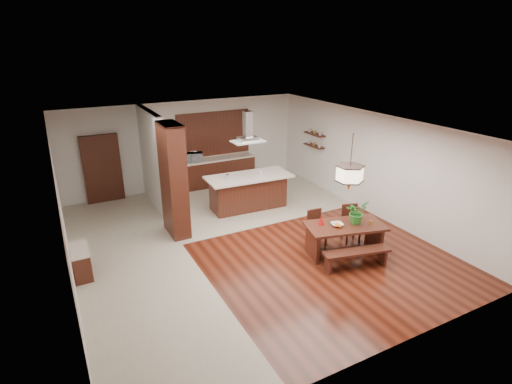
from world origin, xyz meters
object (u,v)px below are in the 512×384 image
pendant_lantern (351,163)px  dining_table (344,232)px  range_hood (248,127)px  microwave (195,157)px  dining_chair_left (317,228)px  dining_bench (356,259)px  dining_chair_right (351,224)px  hallway_console (81,262)px  kitchen_island (248,191)px  island_cup (260,173)px  fruit_bowl (337,225)px  foliage_plant (356,212)px

pendant_lantern → dining_table: bearing=135.0°
range_hood → microwave: bearing=108.5°
dining_chair_left → pendant_lantern: 1.94m
range_hood → dining_bench: bearing=-81.8°
dining_chair_right → hallway_console: bearing=-176.8°
pendant_lantern → range_hood: (-0.76, 3.49, 0.22)m
dining_chair_left → kitchen_island: (-0.46, 2.84, 0.09)m
dining_table → island_cup: 3.49m
fruit_bowl → microwave: bearing=103.0°
hallway_console → dining_table: bearing=-18.6°
dining_chair_right → fruit_bowl: (-0.78, -0.38, 0.32)m
dining_chair_right → dining_bench: bearing=-108.4°
dining_chair_left → foliage_plant: (0.57, -0.68, 0.58)m
kitchen_island → island_cup: island_cup is taller
dining_bench → pendant_lantern: 2.13m
island_cup → microwave: (-1.17, 2.45, 0.02)m
foliage_plant → microwave: 6.19m
dining_table → dining_bench: (-0.16, -0.63, -0.34)m
hallway_console → dining_chair_left: bearing=-13.1°
range_hood → kitchen_island: bearing=-90.0°
range_hood → microwave: range_hood is taller
hallway_console → dining_table: (5.56, -1.87, 0.24)m
dining_bench → kitchen_island: bearing=98.2°
dining_bench → dining_chair_right: (0.73, 1.05, 0.25)m
hallway_console → island_cup: bearing=16.7°
dining_bench → range_hood: size_ratio=1.68×
dining_table → dining_bench: size_ratio=1.30×
hallway_console → pendant_lantern: (5.56, -1.87, 1.93)m
hallway_console → microwave: bearing=45.0°
range_hood → pendant_lantern: bearing=-77.8°
hallway_console → fruit_bowl: size_ratio=3.24×
dining_table → pendant_lantern: (0.00, -0.00, 1.69)m
hallway_console → range_hood: size_ratio=0.98×
dining_table → fruit_bowl: size_ratio=7.25×
dining_chair_right → dining_chair_left: bearing=-177.9°
foliage_plant → kitchen_island: foliage_plant is taller
foliage_plant → range_hood: range_hood is taller
hallway_console → dining_bench: size_ratio=0.58×
dining_chair_right → kitchen_island: 3.34m
fruit_bowl → range_hood: bearing=99.0°
hallway_console → range_hood: 5.51m
pendant_lantern → dining_chair_right: bearing=36.3°
dining_table → microwave: microwave is taller
dining_chair_right → kitchen_island: bearing=130.0°
dining_chair_left → pendant_lantern: (0.30, -0.64, 1.80)m
dining_table → fruit_bowl: fruit_bowl is taller
dining_bench → island_cup: (-0.22, 4.06, 0.87)m
hallway_console → fruit_bowl: (5.35, -1.83, 0.47)m
dining_bench → dining_chair_left: dining_chair_left is taller
fruit_bowl → microwave: (-1.35, 5.84, 0.31)m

